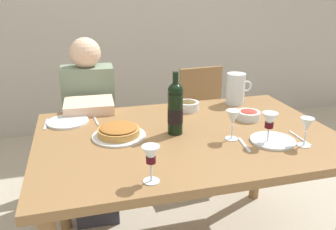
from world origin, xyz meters
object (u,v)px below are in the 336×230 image
wine_bottle (175,108)px  dinner_plate_left_setting (68,122)px  salad_bowl (248,115)px  wine_glass_right_diner (233,119)px  dinner_plate_right_setting (273,141)px  diner_left (91,123)px  chair_left (91,127)px  baked_tart (119,132)px  dining_table (187,150)px  chair_right (206,117)px  olive_bowl (188,105)px  wine_glass_spare (269,122)px  wine_glass_left_diner (306,126)px  water_pitcher (236,90)px  wine_glass_centre (151,157)px

wine_bottle → dinner_plate_left_setting: wine_bottle is taller
salad_bowl → wine_glass_right_diner: 0.32m
dinner_plate_left_setting → dinner_plate_right_setting: bearing=-28.7°
diner_left → chair_left: bearing=-89.6°
wine_glass_right_diner → chair_left: 1.25m
baked_tart → dinner_plate_left_setting: bearing=132.6°
dining_table → wine_bottle: bearing=157.6°
diner_left → chair_right: (0.90, 0.21, -0.12)m
salad_bowl → olive_bowl: 0.37m
dinner_plate_right_setting → wine_glass_spare: bearing=-164.7°
chair_left → diner_left: bearing=90.4°
salad_bowl → dinner_plate_right_setting: bearing=-95.7°
wine_bottle → wine_glass_left_diner: wine_bottle is taller
wine_glass_left_diner → olive_bowl: bearing=120.5°
dining_table → wine_glass_left_diner: size_ratio=10.81×
dining_table → olive_bowl: olive_bowl is taller
water_pitcher → chair_right: 0.59m
olive_bowl → diner_left: size_ratio=0.11×
wine_bottle → water_pitcher: bearing=35.9°
baked_tart → dinner_plate_right_setting: 0.75m
wine_glass_centre → dinner_plate_left_setting: 0.79m
wine_glass_centre → dining_table: bearing=55.4°
baked_tart → wine_bottle: bearing=-5.6°
water_pitcher → wine_glass_centre: water_pitcher is taller
wine_glass_spare → dinner_plate_left_setting: size_ratio=0.69×
water_pitcher → wine_glass_spare: bearing=-101.1°
water_pitcher → dinner_plate_right_setting: (-0.08, -0.59, -0.08)m
dinner_plate_right_setting → baked_tart: bearing=160.3°
wine_bottle → baked_tart: size_ratio=1.20×
dining_table → dinner_plate_right_setting: bearing=-28.8°
chair_right → salad_bowl: bearing=81.3°
baked_tart → chair_left: bearing=97.3°
diner_left → salad_bowl: bearing=149.4°
olive_bowl → chair_left: (-0.56, 0.55, -0.30)m
wine_glass_spare → diner_left: diner_left is taller
wine_bottle → wine_glass_spare: 0.45m
dinner_plate_left_setting → chair_right: 1.20m
wine_glass_left_diner → dinner_plate_left_setting: 1.23m
salad_bowl → wine_bottle: bearing=-169.8°
baked_tart → dinner_plate_left_setting: (-0.25, 0.27, -0.02)m
chair_right → chair_left: bearing=-6.6°
dinner_plate_right_setting → wine_glass_left_diner: bearing=-32.9°
wine_glass_right_diner → chair_left: bearing=122.2°
wine_glass_left_diner → dinner_plate_left_setting: size_ratio=0.62×
water_pitcher → dinner_plate_right_setting: 0.60m
olive_bowl → wine_glass_spare: wine_glass_spare is taller
chair_right → wine_glass_centre: bearing=55.3°
wine_glass_right_diner → salad_bowl: bearing=47.3°
dining_table → olive_bowl: bearing=71.1°
dinner_plate_right_setting → diner_left: bearing=133.8°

